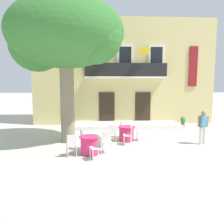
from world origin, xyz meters
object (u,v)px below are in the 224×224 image
at_px(cafe_chair_near_tree_0, 97,146).
at_px(cafe_table_middle, 126,133).
at_px(ground_planter_right, 183,121).
at_px(cafe_chair_near_tree_3, 72,144).
at_px(cafe_chair_middle_3, 123,128).
at_px(pedestrian_near_entrance, 203,126).
at_px(cafe_chair_near_tree_2, 84,138).
at_px(cafe_chair_middle_2, 140,130).
at_px(cafe_chair_middle_0, 112,132).
at_px(plane_tree, 64,36).
at_px(cafe_chair_middle_1, 129,134).
at_px(cafe_chair_near_tree_1, 107,140).
at_px(cafe_table_near_tree, 90,145).
at_px(ground_planter_left, 69,122).

relative_size(cafe_chair_near_tree_0, cafe_table_middle, 1.05).
bearing_deg(cafe_table_middle, ground_planter_right, 39.78).
xyz_separation_m(cafe_chair_near_tree_3, cafe_chair_middle_3, (2.42, 3.07, 0.00)).
bearing_deg(pedestrian_near_entrance, cafe_chair_near_tree_3, -166.61).
distance_m(cafe_chair_near_tree_0, cafe_chair_near_tree_2, 1.51).
distance_m(cafe_chair_near_tree_3, cafe_chair_middle_2, 4.06).
distance_m(cafe_chair_middle_0, cafe_chair_middle_2, 1.51).
height_order(plane_tree, ground_planter_right, plane_tree).
height_order(cafe_chair_middle_0, cafe_chair_middle_1, same).
distance_m(cafe_chair_near_tree_2, cafe_chair_middle_1, 2.20).
bearing_deg(cafe_chair_near_tree_3, pedestrian_near_entrance, 13.39).
xyz_separation_m(cafe_table_middle, pedestrian_near_entrance, (3.58, -0.87, 0.53)).
bearing_deg(cafe_chair_near_tree_3, ground_planter_right, 40.91).
bearing_deg(cafe_chair_near_tree_0, cafe_chair_near_tree_1, 65.61).
relative_size(cafe_table_middle, cafe_chair_middle_1, 0.95).
bearing_deg(cafe_chair_middle_3, plane_tree, -167.19).
bearing_deg(pedestrian_near_entrance, plane_tree, 171.84).
bearing_deg(cafe_chair_middle_3, cafe_table_near_tree, -121.40).
distance_m(cafe_chair_middle_0, pedestrian_near_entrance, 4.38).
distance_m(cafe_table_near_tree, cafe_chair_near_tree_0, 0.77).
bearing_deg(cafe_table_middle, pedestrian_near_entrance, -13.67).
height_order(cafe_chair_middle_3, ground_planter_right, cafe_chair_middle_3).
xyz_separation_m(cafe_chair_near_tree_1, cafe_chair_near_tree_2, (-1.01, 0.50, 0.00)).
relative_size(cafe_chair_middle_1, cafe_chair_middle_3, 1.00).
relative_size(cafe_chair_near_tree_0, cafe_chair_middle_2, 1.00).
height_order(cafe_chair_near_tree_3, cafe_chair_middle_0, same).
bearing_deg(plane_tree, ground_planter_left, 95.59).
xyz_separation_m(cafe_chair_middle_0, ground_planter_left, (-2.65, 3.82, -0.17)).
bearing_deg(cafe_chair_near_tree_0, cafe_table_near_tree, 115.89).
bearing_deg(cafe_chair_middle_3, cafe_chair_middle_1, -85.34).
bearing_deg(ground_planter_right, cafe_table_near_tree, -137.29).
distance_m(plane_tree, ground_planter_right, 9.49).
bearing_deg(pedestrian_near_entrance, ground_planter_left, 147.07).
xyz_separation_m(cafe_chair_near_tree_2, cafe_chair_middle_3, (1.99, 2.11, 0.00)).
bearing_deg(cafe_chair_middle_2, cafe_chair_middle_0, -168.81).
relative_size(cafe_table_near_tree, cafe_chair_near_tree_2, 0.95).
bearing_deg(cafe_chair_near_tree_0, cafe_chair_near_tree_3, 158.16).
bearing_deg(cafe_chair_middle_1, cafe_chair_middle_0, 142.97).
bearing_deg(cafe_chair_near_tree_1, cafe_chair_middle_1, 44.91).
bearing_deg(ground_planter_left, cafe_chair_middle_1, -52.10).
xyz_separation_m(cafe_chair_middle_2, ground_planter_left, (-4.13, 3.52, -0.17)).
relative_size(cafe_chair_middle_0, ground_planter_right, 1.33).
bearing_deg(cafe_chair_middle_3, cafe_chair_middle_2, -37.12).
bearing_deg(ground_planter_left, cafe_chair_middle_2, -40.45).
height_order(cafe_table_middle, cafe_chair_middle_2, cafe_chair_middle_2).
relative_size(cafe_chair_near_tree_2, cafe_chair_near_tree_3, 1.00).
xyz_separation_m(cafe_chair_near_tree_2, ground_planter_left, (-1.30, 5.00, -0.17)).
xyz_separation_m(cafe_table_near_tree, ground_planter_right, (6.15, 5.67, -0.01)).
xyz_separation_m(plane_tree, cafe_chair_near_tree_3, (0.53, -2.40, -4.66)).
height_order(cafe_chair_near_tree_2, cafe_chair_middle_0, same).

